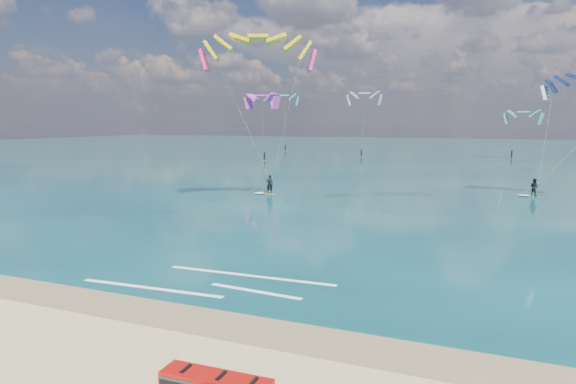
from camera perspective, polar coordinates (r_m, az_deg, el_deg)
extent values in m
plane|color=tan|center=(53.32, 9.45, 0.41)|extent=(320.00, 320.00, 0.00)
cube|color=brown|center=(20.08, -16.52, -12.28)|extent=(320.00, 2.40, 0.01)
cube|color=#0A303A|center=(116.31, 16.81, 4.17)|extent=(320.00, 200.00, 0.04)
cube|color=gold|center=(48.32, -2.06, -0.17)|extent=(1.32, 0.42, 0.06)
imported|color=black|center=(48.20, -2.07, 0.88)|extent=(0.74, 0.60, 1.74)
cylinder|color=black|center=(47.79, -1.90, 1.12)|extent=(0.53, 0.04, 0.04)
cube|color=gold|center=(51.87, 25.62, -0.39)|extent=(1.30, 0.82, 0.06)
imported|color=black|center=(51.78, 25.67, 0.50)|extent=(0.98, 0.95, 1.59)
cylinder|color=black|center=(51.49, 26.01, 0.75)|extent=(0.48, 0.22, 0.04)
cube|color=white|center=(23.03, -4.27, -9.24)|extent=(7.94, 0.53, 0.01)
cube|color=white|center=(21.00, -3.67, -10.94)|extent=(4.13, 0.54, 0.01)
cube|color=white|center=(22.06, -15.00, -10.26)|extent=(6.59, 0.59, 0.01)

